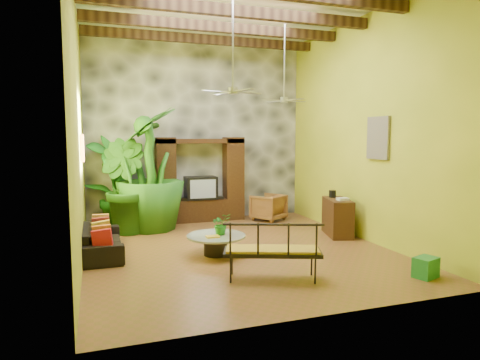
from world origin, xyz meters
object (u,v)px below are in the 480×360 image
object	(u,v)px
ceiling_fan_back	(284,91)
tall_plant_a	(112,180)
green_bin	(426,267)
entertainment_center	(201,186)
wicker_armchair	(268,207)
iron_bench	(274,248)
sofa	(102,241)
coffee_table	(216,242)
ceiling_fan_front	(233,80)
tall_plant_b	(124,186)
side_console	(337,217)
tall_plant_c	(149,169)

from	to	relation	value
ceiling_fan_back	tall_plant_a	world-z (taller)	ceiling_fan_back
green_bin	entertainment_center	bearing A→B (deg)	112.52
entertainment_center	green_bin	size ratio (longest dim) A/B	6.15
wicker_armchair	iron_bench	size ratio (longest dim) A/B	0.48
sofa	tall_plant_a	xyz separation A→B (m)	(0.33, 2.68, 0.94)
wicker_armchair	coffee_table	xyz separation A→B (m)	(-2.31, -2.88, -0.11)
ceiling_fan_front	iron_bench	size ratio (longest dim) A/B	1.11
coffee_table	tall_plant_a	bearing A→B (deg)	117.75
tall_plant_b	side_console	xyz separation A→B (m)	(4.74, -1.91, -0.72)
ceiling_fan_back	wicker_armchair	size ratio (longest dim) A/B	2.32
coffee_table	ceiling_fan_front	bearing A→B (deg)	-21.79
wicker_armchair	tall_plant_b	xyz separation A→B (m)	(-3.89, -0.29, 0.78)
wicker_armchair	green_bin	bearing A→B (deg)	64.17
ceiling_fan_back	sofa	world-z (taller)	ceiling_fan_back
entertainment_center	tall_plant_c	bearing A→B (deg)	-154.96
tall_plant_b	sofa	bearing A→B (deg)	-106.87
coffee_table	tall_plant_c	bearing A→B (deg)	109.08
ceiling_fan_back	green_bin	bearing A→B (deg)	-78.12
tall_plant_c	tall_plant_b	bearing A→B (deg)	-167.92
sofa	entertainment_center	bearing A→B (deg)	-44.91
side_console	iron_bench	bearing A→B (deg)	-121.93
entertainment_center	iron_bench	xyz separation A→B (m)	(-0.03, -5.16, -0.43)
coffee_table	side_console	distance (m)	3.24
tall_plant_b	green_bin	size ratio (longest dim) A/B	5.89
tall_plant_b	coffee_table	distance (m)	3.16
entertainment_center	wicker_armchair	world-z (taller)	entertainment_center
tall_plant_a	iron_bench	world-z (taller)	tall_plant_a
side_console	green_bin	bearing A→B (deg)	-78.43
wicker_armchair	tall_plant_a	distance (m)	4.24
wicker_armchair	tall_plant_b	bearing A→B (deg)	-28.31
iron_bench	side_console	xyz separation A→B (m)	(2.68, 2.44, -0.10)
tall_plant_a	coffee_table	distance (m)	3.99
ceiling_fan_front	coffee_table	world-z (taller)	ceiling_fan_front
tall_plant_a	tall_plant_b	distance (m)	0.86
tall_plant_b	tall_plant_c	size ratio (longest dim) A/B	0.76
sofa	green_bin	distance (m)	5.98
ceiling_fan_back	tall_plant_a	xyz separation A→B (m)	(-3.92, 1.95, -2.18)
wicker_armchair	side_console	distance (m)	2.35
tall_plant_a	tall_plant_c	bearing A→B (deg)	-39.01
ceiling_fan_front	sofa	distance (m)	4.06
sofa	green_bin	world-z (taller)	sofa
sofa	tall_plant_a	distance (m)	2.86
sofa	tall_plant_c	xyz separation A→B (m)	(1.19, 1.99, 1.24)
ceiling_fan_back	wicker_armchair	bearing A→B (deg)	81.90
wicker_armchair	coffee_table	bearing A→B (deg)	18.72
coffee_table	iron_bench	size ratio (longest dim) A/B	0.69
ceiling_fan_front	tall_plant_b	xyz separation A→B (m)	(-1.89, 2.72, -2.25)
tall_plant_c	side_console	world-z (taller)	tall_plant_c
ceiling_fan_front	tall_plant_c	size ratio (longest dim) A/B	0.61
sofa	tall_plant_c	size ratio (longest dim) A/B	0.64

